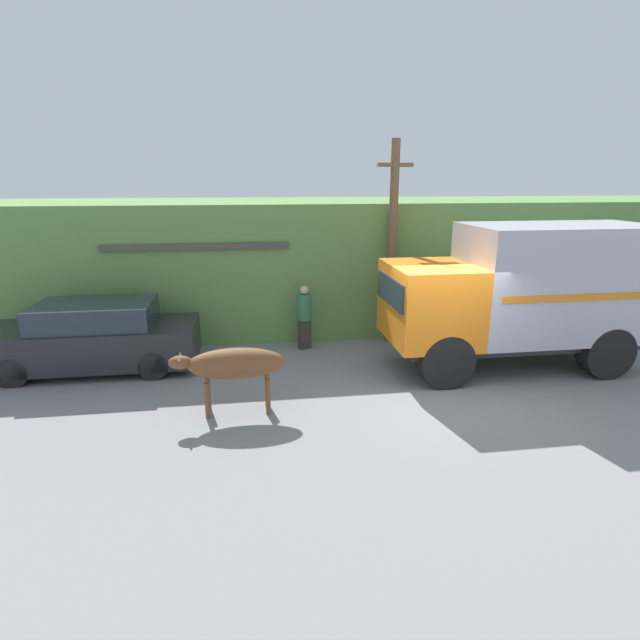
{
  "coord_description": "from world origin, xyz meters",
  "views": [
    {
      "loc": [
        -4.01,
        -9.12,
        4.29
      ],
      "look_at": [
        -2.6,
        0.5,
        1.55
      ],
      "focal_mm": 28.0,
      "sensor_mm": 36.0,
      "label": 1
    }
  ],
  "objects_px": {
    "brown_cow": "(234,364)",
    "cargo_truck": "(527,291)",
    "pedestrian_on_hill": "(304,315)",
    "parked_suv": "(94,338)",
    "utility_pole": "(392,241)"
  },
  "relations": [
    {
      "from": "parked_suv",
      "to": "utility_pole",
      "type": "distance_m",
      "value": 7.7
    },
    {
      "from": "brown_cow",
      "to": "utility_pole",
      "type": "xyz_separation_m",
      "value": [
        4.1,
        3.85,
        1.78
      ]
    },
    {
      "from": "brown_cow",
      "to": "parked_suv",
      "type": "distance_m",
      "value": 4.24
    },
    {
      "from": "cargo_truck",
      "to": "brown_cow",
      "type": "bearing_deg",
      "value": -168.22
    },
    {
      "from": "cargo_truck",
      "to": "parked_suv",
      "type": "relative_size",
      "value": 1.29
    },
    {
      "from": "cargo_truck",
      "to": "brown_cow",
      "type": "height_order",
      "value": "cargo_truck"
    },
    {
      "from": "parked_suv",
      "to": "utility_pole",
      "type": "bearing_deg",
      "value": 13.18
    },
    {
      "from": "cargo_truck",
      "to": "utility_pole",
      "type": "xyz_separation_m",
      "value": [
        -2.53,
        2.36,
        0.92
      ]
    },
    {
      "from": "cargo_truck",
      "to": "parked_suv",
      "type": "height_order",
      "value": "cargo_truck"
    },
    {
      "from": "cargo_truck",
      "to": "pedestrian_on_hill",
      "type": "bearing_deg",
      "value": 156.31
    },
    {
      "from": "brown_cow",
      "to": "cargo_truck",
      "type": "bearing_deg",
      "value": 11.96
    },
    {
      "from": "parked_suv",
      "to": "pedestrian_on_hill",
      "type": "bearing_deg",
      "value": 13.88
    },
    {
      "from": "brown_cow",
      "to": "pedestrian_on_hill",
      "type": "relative_size",
      "value": 1.27
    },
    {
      "from": "cargo_truck",
      "to": "pedestrian_on_hill",
      "type": "xyz_separation_m",
      "value": [
        -4.89,
        2.06,
        -0.91
      ]
    },
    {
      "from": "brown_cow",
      "to": "parked_suv",
      "type": "relative_size",
      "value": 0.46
    }
  ]
}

